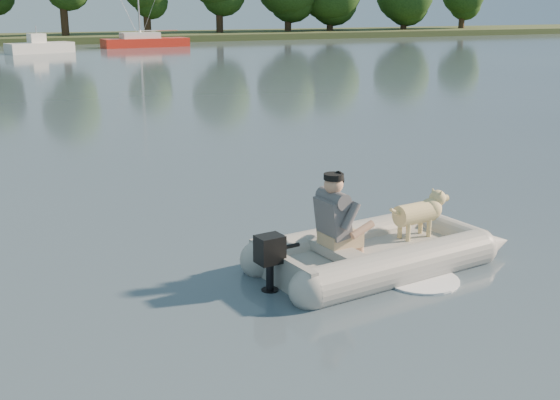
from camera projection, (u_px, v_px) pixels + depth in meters
name	position (u px, v px, depth m)	size (l,w,h in m)	color
water	(332.00, 285.00, 9.17)	(160.00, 160.00, 0.00)	slate
shore_bank	(22.00, 39.00, 63.98)	(160.00, 12.00, 0.70)	#47512D
dinghy	(380.00, 220.00, 9.74)	(4.97, 3.41, 1.49)	#A0A09B
man	(334.00, 214.00, 9.35)	(0.78, 0.67, 1.16)	#59585C
dog	(415.00, 217.00, 10.16)	(1.01, 0.36, 0.67)	#D1B579
outboard_motor	(270.00, 266.00, 8.91)	(0.45, 0.31, 0.85)	black
motorboat	(39.00, 40.00, 50.29)	(4.76, 1.83, 2.02)	white
sailboat	(145.00, 42.00, 57.12)	(7.08, 2.68, 9.53)	red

